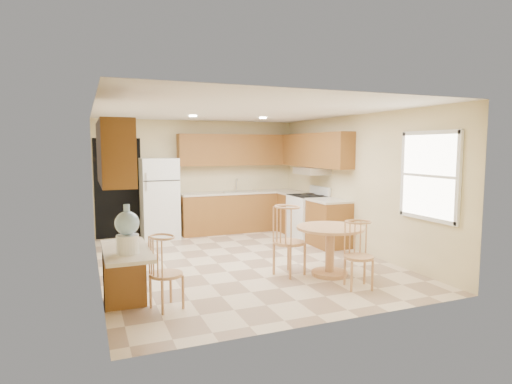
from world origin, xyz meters
name	(u,v)px	position (x,y,z in m)	size (l,w,h in m)	color
floor	(241,261)	(0.00, 0.00, 0.00)	(5.50, 5.50, 0.00)	beige
ceiling	(241,111)	(0.00, 0.00, 2.50)	(4.50, 5.50, 0.02)	white
wall_back	(199,177)	(0.00, 2.75, 1.25)	(4.50, 0.02, 2.50)	beige
wall_front	(329,210)	(0.00, -2.75, 1.25)	(4.50, 0.02, 2.50)	beige
wall_left	(96,193)	(-2.25, 0.00, 1.25)	(0.02, 5.50, 2.50)	beige
wall_right	(355,183)	(2.25, 0.00, 1.25)	(0.02, 5.50, 2.50)	beige
doorway	(118,188)	(-1.75, 2.73, 1.05)	(0.90, 0.02, 2.10)	black
base_cab_back	(240,212)	(0.88, 2.45, 0.43)	(2.75, 0.60, 0.87)	brown
counter_back	(240,192)	(0.88, 2.45, 0.89)	(2.75, 0.63, 0.04)	beige
base_cab_right_a	(294,213)	(1.95, 1.85, 0.43)	(0.60, 0.59, 0.87)	brown
counter_right_a	(294,193)	(1.95, 1.85, 0.89)	(0.63, 0.59, 0.04)	beige
base_cab_right_b	(329,224)	(1.95, 0.40, 0.43)	(0.60, 0.80, 0.87)	brown
counter_right_b	(329,201)	(1.95, 0.40, 0.89)	(0.63, 0.80, 0.04)	beige
upper_cab_back	(238,150)	(0.88, 2.58, 1.85)	(2.75, 0.33, 0.70)	brown
upper_cab_right	(315,150)	(2.08, 1.21, 1.85)	(0.33, 2.42, 0.70)	brown
upper_cab_left	(114,153)	(-2.08, -1.60, 1.85)	(0.33, 1.40, 0.70)	brown
sink	(239,191)	(0.85, 2.45, 0.91)	(0.78, 0.44, 0.01)	silver
range_hood	(312,171)	(2.00, 1.18, 1.42)	(0.50, 0.76, 0.14)	silver
desk_pedestal	(124,275)	(-2.00, -1.32, 0.36)	(0.48, 0.42, 0.72)	brown
desk_top	(126,251)	(-2.00, -1.70, 0.75)	(0.50, 1.20, 0.04)	beige
window	(429,176)	(2.23, -1.85, 1.50)	(0.06, 1.12, 1.30)	white
can_light_a	(193,116)	(-0.50, 1.20, 2.48)	(0.14, 0.14, 0.02)	white
can_light_b	(263,118)	(0.90, 1.20, 2.48)	(0.14, 0.14, 0.02)	white
refrigerator	(159,198)	(-0.95, 2.40, 0.84)	(0.74, 0.72, 1.69)	white
stove	(308,216)	(1.92, 1.18, 0.47)	(0.65, 0.76, 1.09)	white
dining_table	(330,243)	(0.95, -1.25, 0.48)	(1.00, 1.00, 0.74)	tan
chair_table_a	(292,235)	(0.40, -1.10, 0.63)	(0.46, 0.59, 1.04)	tan
chair_table_b	(363,250)	(1.00, -1.98, 0.55)	(0.40, 0.43, 0.91)	tan
chair_desk	(167,266)	(-1.55, -1.75, 0.53)	(0.39, 0.50, 0.87)	tan
water_crock	(127,231)	(-2.00, -1.92, 1.01)	(0.26, 0.26, 0.54)	white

